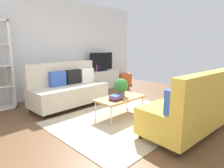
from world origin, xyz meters
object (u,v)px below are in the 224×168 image
(potted_plant, at_px, (121,86))
(vase_1, at_px, (92,69))
(coffee_table, at_px, (120,99))
(vase_0, at_px, (87,69))
(tv_console, at_px, (101,80))
(couch_beige, at_px, (68,88))
(bottle_1, at_px, (99,69))
(couch_green, at_px, (191,108))
(tv, at_px, (101,62))
(table_book_0, at_px, (116,99))
(storage_trunk, at_px, (124,79))
(bottle_0, at_px, (97,68))

(potted_plant, bearing_deg, vase_1, 65.24)
(potted_plant, xyz_separation_m, vase_1, (1.08, 2.34, 0.08))
(coffee_table, distance_m, vase_0, 2.62)
(tv_console, relative_size, vase_1, 8.99)
(couch_beige, relative_size, bottle_1, 11.24)
(couch_green, relative_size, vase_0, 10.38)
(coffee_table, bearing_deg, tv_console, 56.41)
(tv, xyz_separation_m, vase_1, (-0.40, 0.07, -0.23))
(tv_console, xyz_separation_m, table_book_0, (-1.77, -2.42, 0.12))
(couch_green, xyz_separation_m, tv, (1.28, 3.76, 0.51))
(vase_1, bearing_deg, bottle_1, -19.47)
(tv_console, relative_size, potted_plant, 3.55)
(couch_beige, height_order, tv_console, couch_beige)
(tv_console, height_order, storage_trunk, tv_console)
(bottle_0, bearing_deg, storage_trunk, -2.55)
(coffee_table, xyz_separation_m, table_book_0, (-0.20, -0.07, 0.05))
(tv, height_order, bottle_1, tv)
(vase_0, bearing_deg, couch_green, -100.42)
(couch_green, distance_m, coffee_table, 1.45)
(tv, bearing_deg, couch_green, -108.87)
(table_book_0, xyz_separation_m, bottle_0, (1.52, 2.38, 0.31))
(potted_plant, bearing_deg, tv_console, 57.21)
(couch_green, bearing_deg, couch_beige, 107.57)
(coffee_table, height_order, table_book_0, table_book_0)
(tv_console, xyz_separation_m, vase_0, (-0.58, 0.05, 0.41))
(potted_plant, height_order, bottle_0, bottle_0)
(potted_plant, bearing_deg, bottle_1, 59.35)
(table_book_0, relative_size, vase_1, 1.54)
(couch_beige, xyz_separation_m, coffee_table, (0.39, -1.42, -0.06))
(couch_green, distance_m, vase_1, 3.94)
(coffee_table, bearing_deg, couch_beige, 105.29)
(couch_beige, xyz_separation_m, vase_0, (1.37, 0.98, 0.28))
(couch_green, distance_m, tv, 4.00)
(bottle_0, height_order, bottle_1, bottle_0)
(vase_1, bearing_deg, vase_0, 180.00)
(potted_plant, bearing_deg, couch_green, -82.50)
(bottle_1, bearing_deg, vase_1, 160.53)
(coffee_table, bearing_deg, potted_plant, 35.60)
(coffee_table, xyz_separation_m, storage_trunk, (2.66, 2.26, -0.17))
(tv_console, xyz_separation_m, storage_trunk, (1.10, -0.10, -0.10))
(couch_beige, distance_m, potted_plant, 1.45)
(potted_plant, bearing_deg, table_book_0, -156.07)
(couch_green, height_order, bottle_1, couch_green)
(vase_0, bearing_deg, storage_trunk, -5.10)
(tv, bearing_deg, coffee_table, -123.81)
(storage_trunk, distance_m, potted_plant, 3.41)
(couch_beige, bearing_deg, tv, -156.35)
(storage_trunk, distance_m, table_book_0, 3.70)
(couch_green, bearing_deg, coffee_table, 105.51)
(vase_0, xyz_separation_m, bottle_1, (0.44, -0.09, -0.01))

